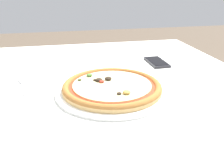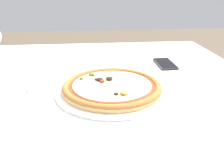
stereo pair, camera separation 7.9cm
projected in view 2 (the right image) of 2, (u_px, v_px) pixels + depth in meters
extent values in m
cube|color=brown|center=(92.00, 87.00, 0.91)|extent=(1.12, 1.05, 0.04)
cube|color=silver|center=(92.00, 81.00, 0.90)|extent=(1.22, 1.15, 0.01)
cylinder|color=brown|center=(5.00, 118.00, 1.44)|extent=(0.06, 0.06, 0.71)
cylinder|color=brown|center=(174.00, 110.00, 1.53)|extent=(0.06, 0.06, 0.71)
cylinder|color=white|center=(112.00, 91.00, 0.80)|extent=(0.36, 0.36, 0.01)
cylinder|color=#E0B26B|center=(112.00, 88.00, 0.80)|extent=(0.32, 0.32, 0.01)
torus|color=#A3662D|center=(112.00, 86.00, 0.80)|extent=(0.32, 0.32, 0.02)
cylinder|color=#BC381E|center=(112.00, 86.00, 0.80)|extent=(0.27, 0.27, 0.00)
cylinder|color=beige|center=(112.00, 85.00, 0.80)|extent=(0.25, 0.25, 0.00)
ellipsoid|color=#BC9342|center=(124.00, 93.00, 0.72)|extent=(0.02, 0.02, 0.01)
ellipsoid|color=#2D2319|center=(116.00, 94.00, 0.72)|extent=(0.01, 0.01, 0.01)
ellipsoid|color=#A83323|center=(102.00, 81.00, 0.81)|extent=(0.02, 0.02, 0.01)
ellipsoid|color=#2D2319|center=(100.00, 79.00, 0.82)|extent=(0.02, 0.02, 0.01)
ellipsoid|color=#425123|center=(81.00, 78.00, 0.83)|extent=(0.01, 0.01, 0.01)
ellipsoid|color=#2D2319|center=(96.00, 79.00, 0.83)|extent=(0.01, 0.01, 0.01)
ellipsoid|color=#4C7A33|center=(91.00, 74.00, 0.86)|extent=(0.02, 0.02, 0.01)
ellipsoid|color=#2D2319|center=(109.00, 78.00, 0.83)|extent=(0.02, 0.02, 0.01)
cube|color=silver|center=(29.00, 85.00, 0.86)|extent=(0.03, 0.11, 0.00)
cube|color=silver|center=(29.00, 79.00, 0.91)|extent=(0.03, 0.02, 0.00)
cube|color=silver|center=(26.00, 76.00, 0.94)|extent=(0.01, 0.05, 0.00)
cube|color=silver|center=(28.00, 76.00, 0.94)|extent=(0.01, 0.05, 0.00)
cube|color=silver|center=(30.00, 76.00, 0.94)|extent=(0.01, 0.05, 0.00)
cube|color=silver|center=(32.00, 76.00, 0.94)|extent=(0.01, 0.05, 0.00)
cube|color=#232328|center=(165.00, 64.00, 1.07)|extent=(0.07, 0.14, 0.01)
cube|color=black|center=(165.00, 62.00, 1.07)|extent=(0.06, 0.13, 0.00)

